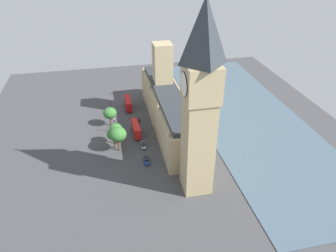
{
  "coord_description": "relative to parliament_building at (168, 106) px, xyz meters",
  "views": [
    {
      "loc": [
        22.09,
        112.64,
        69.55
      ],
      "look_at": [
        1.0,
        13.52,
        8.28
      ],
      "focal_mm": 34.12,
      "sensor_mm": 36.0,
      "label": 1
    }
  ],
  "objects": [
    {
      "name": "parliament_building",
      "position": [
        0.0,
        0.0,
        0.0
      ],
      "size": [
        13.04,
        63.41,
        31.85
      ],
      "color": "tan",
      "rests_on": "ground"
    },
    {
      "name": "double_decker_bus_by_river_gate",
      "position": [
        13.98,
        5.21,
        -5.96
      ],
      "size": [
        2.86,
        10.56,
        4.75
      ],
      "rotation": [
        0.0,
        0.0,
        3.17
      ],
      "color": "red",
      "rests_on": "ground"
    },
    {
      "name": "ground_plane",
      "position": [
        1.99,
        1.48,
        -8.6
      ],
      "size": [
        149.54,
        149.54,
        0.0
      ],
      "primitive_type": "plane",
      "color": "#424244"
    },
    {
      "name": "street_lamp_slot_12",
      "position": [
        22.8,
        -17.56,
        -4.65
      ],
      "size": [
        0.56,
        0.56,
        5.56
      ],
      "color": "black",
      "rests_on": "ground"
    },
    {
      "name": "river_thames",
      "position": [
        -35.97,
        1.48,
        -8.47
      ],
      "size": [
        43.63,
        134.59,
        0.25
      ],
      "primitive_type": "cube",
      "color": "#475B6B",
      "rests_on": "ground"
    },
    {
      "name": "double_decker_bus_corner",
      "position": [
        14.77,
        -17.76,
        -5.96
      ],
      "size": [
        2.77,
        10.53,
        4.75
      ],
      "rotation": [
        0.0,
        0.0,
        -0.01
      ],
      "color": "red",
      "rests_on": "ground"
    },
    {
      "name": "car_silver_midblock",
      "position": [
        12.48,
        14.5,
        -7.71
      ],
      "size": [
        2.02,
        4.65,
        1.74
      ],
      "rotation": [
        0.0,
        0.0,
        3.09
      ],
      "color": "#B7B7BC",
      "rests_on": "ground"
    },
    {
      "name": "pedestrian_under_trees",
      "position": [
        8.5,
        13.89,
        -7.89
      ],
      "size": [
        0.58,
        0.65,
        1.57
      ],
      "rotation": [
        0.0,
        0.0,
        0.44
      ],
      "color": "#336B60",
      "rests_on": "ground"
    },
    {
      "name": "plane_tree_near_tower",
      "position": [
        22.1,
        10.24,
        -2.04
      ],
      "size": [
        4.82,
        4.82,
        8.67
      ],
      "color": "brown",
      "rests_on": "ground"
    },
    {
      "name": "car_black_kerbside",
      "position": [
        12.44,
        -4.84,
        -7.71
      ],
      "size": [
        1.96,
        4.12,
        1.74
      ],
      "rotation": [
        0.0,
        0.0,
        3.16
      ],
      "color": "black",
      "rests_on": "ground"
    },
    {
      "name": "street_lamp_slot_11",
      "position": [
        22.12,
        2.25,
        -3.93
      ],
      "size": [
        0.56,
        0.56,
        6.75
      ],
      "color": "black",
      "rests_on": "ground"
    },
    {
      "name": "car_blue_trailing",
      "position": [
        12.72,
        24.3,
        -7.71
      ],
      "size": [
        2.02,
        4.53,
        1.74
      ],
      "rotation": [
        0.0,
        0.0,
        -0.04
      ],
      "color": "navy",
      "rests_on": "ground"
    },
    {
      "name": "pedestrian_far_end",
      "position": [
        8.09,
        8.68,
        -7.85
      ],
      "size": [
        0.69,
        0.68,
        1.67
      ],
      "rotation": [
        0.0,
        0.0,
        5.43
      ],
      "color": "gray",
      "rests_on": "ground"
    },
    {
      "name": "plane_tree_opposite_hall",
      "position": [
        21.68,
        14.97,
        -1.56
      ],
      "size": [
        6.36,
        6.36,
        9.77
      ],
      "color": "brown",
      "rests_on": "ground"
    },
    {
      "name": "plane_tree_leading",
      "position": [
        23.09,
        12.95,
        -2.53
      ],
      "size": [
        5.05,
        5.05,
        8.26
      ],
      "color": "brown",
      "rests_on": "ground"
    },
    {
      "name": "plane_tree_slot_10",
      "position": [
        23.58,
        -4.12,
        -2.82
      ],
      "size": [
        5.58,
        5.58,
        8.18
      ],
      "color": "brown",
      "rests_on": "ground"
    },
    {
      "name": "clock_tower",
      "position": [
        -0.65,
        40.1,
        21.75
      ],
      "size": [
        9.55,
        9.55,
        58.64
      ],
      "color": "tan",
      "rests_on": "ground"
    }
  ]
}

